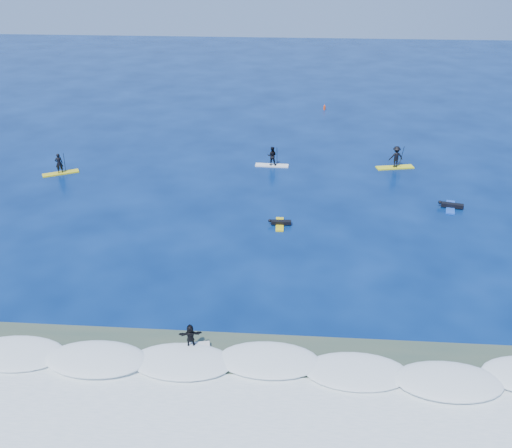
# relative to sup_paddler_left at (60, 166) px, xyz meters

# --- Properties ---
(ground) EXTENTS (160.00, 160.00, 0.00)m
(ground) POSITION_rel_sup_paddler_left_xyz_m (17.40, -12.24, -0.63)
(ground) COLOR #031640
(ground) RESTS_ON ground
(shallow_water) EXTENTS (90.00, 13.00, 0.01)m
(shallow_water) POSITION_rel_sup_paddler_left_xyz_m (17.40, -26.24, -0.63)
(shallow_water) COLOR #324538
(shallow_water) RESTS_ON ground
(breaking_wave) EXTENTS (40.00, 6.00, 0.30)m
(breaking_wave) POSITION_rel_sup_paddler_left_xyz_m (17.40, -22.24, -0.63)
(breaking_wave) COLOR white
(breaking_wave) RESTS_ON ground
(whitewater) EXTENTS (34.00, 5.00, 0.02)m
(whitewater) POSITION_rel_sup_paddler_left_xyz_m (17.40, -25.24, -0.63)
(whitewater) COLOR silver
(whitewater) RESTS_ON ground
(sup_paddler_left) EXTENTS (2.89, 2.01, 2.03)m
(sup_paddler_left) POSITION_rel_sup_paddler_left_xyz_m (0.00, 0.00, 0.00)
(sup_paddler_left) COLOR gold
(sup_paddler_left) RESTS_ON ground
(sup_paddler_center) EXTENTS (2.85, 0.82, 1.98)m
(sup_paddler_center) POSITION_rel_sup_paddler_left_xyz_m (17.35, 3.02, 0.11)
(sup_paddler_center) COLOR white
(sup_paddler_center) RESTS_ON ground
(sup_paddler_right) EXTENTS (3.26, 1.45, 2.22)m
(sup_paddler_right) POSITION_rel_sup_paddler_left_xyz_m (27.75, 3.33, 0.23)
(sup_paddler_right) COLOR yellow
(sup_paddler_right) RESTS_ON ground
(prone_paddler_near) EXTENTS (1.59, 2.01, 0.42)m
(prone_paddler_near) POSITION_rel_sup_paddler_left_xyz_m (18.42, -7.86, -0.49)
(prone_paddler_near) COLOR yellow
(prone_paddler_near) RESTS_ON ground
(prone_paddler_far) EXTENTS (1.79, 2.34, 0.47)m
(prone_paddler_far) POSITION_rel_sup_paddler_left_xyz_m (30.68, -4.27, -0.47)
(prone_paddler_far) COLOR blue
(prone_paddler_far) RESTS_ON ground
(wave_surfer) EXTENTS (1.85, 0.85, 1.29)m
(wave_surfer) POSITION_rel_sup_paddler_left_xyz_m (14.63, -21.17, 0.11)
(wave_surfer) COLOR silver
(wave_surfer) RESTS_ON breaking_wave
(marker_buoy) EXTENTS (0.26, 0.26, 0.61)m
(marker_buoy) POSITION_rel_sup_paddler_left_xyz_m (22.38, 20.48, -0.37)
(marker_buoy) COLOR red
(marker_buoy) RESTS_ON ground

